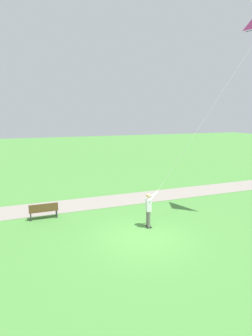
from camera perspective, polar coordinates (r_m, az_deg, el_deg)
The scene contains 4 objects.
ground_plane at distance 12.75m, azimuth 3.55°, elevation -14.45°, with size 120.00×120.00×0.00m, color #4C8E3D.
walkway_path at distance 17.26m, azimuth -10.57°, elevation -7.64°, with size 2.40×32.00×0.02m, color gray.
person_kite_flyer at distance 13.49m, azimuth 4.83°, elevation -8.20°, with size 0.52×0.62×1.83m.
park_bench_near_walkway at distance 15.31m, azimuth -16.96°, elevation -8.40°, with size 0.45×1.50×0.88m.
Camera 1 is at (-10.44, 4.83, 5.49)m, focal length 28.95 mm.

